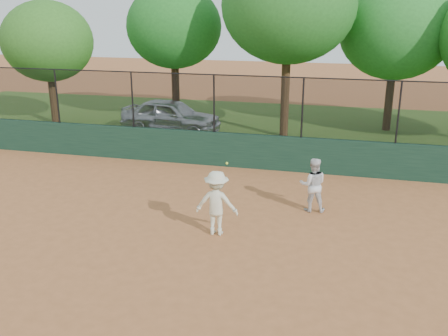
% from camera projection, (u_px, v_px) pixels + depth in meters
% --- Properties ---
extents(ground, '(80.00, 80.00, 0.00)m').
position_uv_depth(ground, '(170.00, 240.00, 12.03)').
color(ground, '#B06738').
rests_on(ground, ground).
extents(back_wall, '(26.00, 0.20, 1.20)m').
position_uv_depth(back_wall, '(228.00, 150.00, 17.38)').
color(back_wall, '#1B3B29').
rests_on(back_wall, ground).
extents(grass_strip, '(36.00, 12.00, 0.01)m').
position_uv_depth(grass_strip, '(258.00, 127.00, 23.09)').
color(grass_strip, '#305219').
rests_on(grass_strip, ground).
extents(parked_car, '(4.55, 2.17, 1.50)m').
position_uv_depth(parked_car, '(171.00, 116.00, 21.91)').
color(parked_car, '#AAAFB3').
rests_on(parked_car, ground).
extents(player_second, '(0.81, 0.67, 1.51)m').
position_uv_depth(player_second, '(313.00, 185.00, 13.54)').
color(player_second, silver).
rests_on(player_second, ground).
extents(player_main, '(1.07, 0.64, 1.94)m').
position_uv_depth(player_main, '(217.00, 203.00, 12.13)').
color(player_main, beige).
rests_on(player_main, ground).
extents(fence_assembly, '(26.00, 0.06, 2.00)m').
position_uv_depth(fence_assembly, '(227.00, 103.00, 16.87)').
color(fence_assembly, black).
rests_on(fence_assembly, back_wall).
extents(tree_0, '(4.21, 3.83, 5.64)m').
position_uv_depth(tree_0, '(47.00, 42.00, 22.67)').
color(tree_0, '#4D321B').
rests_on(tree_0, ground).
extents(tree_1, '(4.39, 4.00, 6.36)m').
position_uv_depth(tree_1, '(174.00, 27.00, 22.76)').
color(tree_1, '#462B18').
rests_on(tree_1, ground).
extents(tree_2, '(5.41, 4.91, 7.73)m').
position_uv_depth(tree_2, '(288.00, 5.00, 19.86)').
color(tree_2, '#4D321B').
rests_on(tree_2, ground).
extents(tree_3, '(4.81, 4.38, 6.43)m').
position_uv_depth(tree_3, '(396.00, 31.00, 21.29)').
color(tree_3, '#412A15').
rests_on(tree_3, ground).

